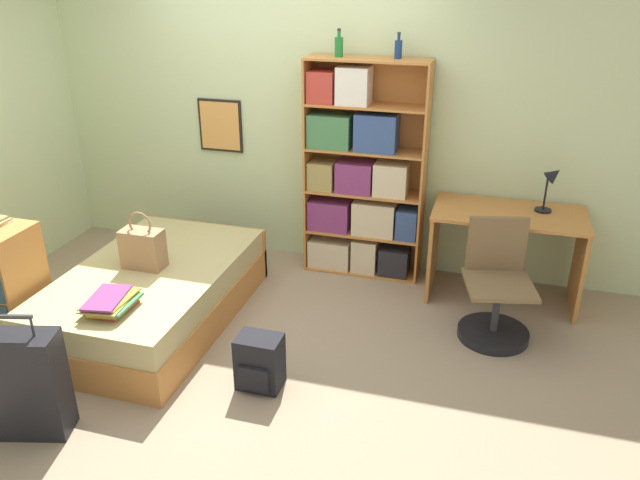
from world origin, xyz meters
The scene contains 13 objects.
ground_plane centered at (0.00, 0.00, 0.00)m, with size 14.00×14.00×0.00m, color gray.
wall_back centered at (0.00, 1.47, 1.30)m, with size 10.00×0.09×2.60m.
bed centered at (-0.62, 0.02, 0.22)m, with size 1.13×1.84×0.44m.
handbag centered at (-0.67, 0.02, 0.59)m, with size 0.30×0.17×0.44m.
book_stack_on_bed centered at (-0.55, -0.60, 0.49)m, with size 0.31×0.38×0.10m.
suitcase centered at (-0.69, -1.30, 0.33)m, with size 0.51×0.32×0.78m.
bookcase centered at (0.66, 1.26, 0.82)m, with size 0.99×0.30×1.83m.
bottle_green centered at (0.48, 1.26, 1.91)m, with size 0.07×0.07×0.21m.
bottle_brown centered at (0.93, 1.29, 1.90)m, with size 0.06×0.06×0.19m.
desk centered at (1.89, 1.11, 0.52)m, with size 1.16×0.62×0.74m.
desk_lamp centered at (2.17, 1.20, 0.99)m, with size 0.18×0.13×0.38m.
desk_chair centered at (1.86, 0.52, 0.26)m, with size 0.56×0.56×0.86m.
backpack centered at (0.44, -0.53, 0.18)m, with size 0.28×0.23×0.36m.
Camera 1 is at (1.74, -3.58, 2.53)m, focal length 35.00 mm.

